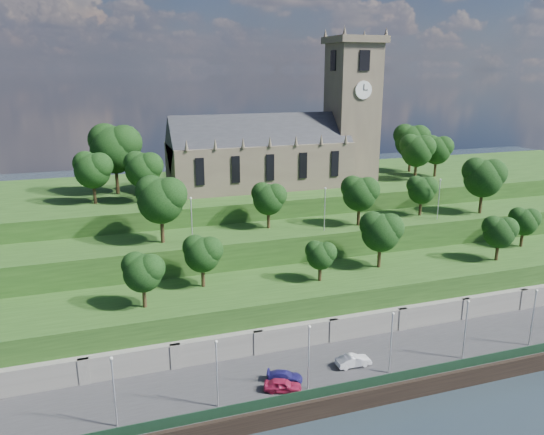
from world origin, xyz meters
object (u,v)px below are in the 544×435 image
object	(u,v)px
car_left	(283,385)
car_middle	(353,361)
car_right	(285,376)
church	(285,144)

from	to	relation	value
car_left	car_middle	xyz separation A→B (m)	(9.52, 2.15, -0.01)
car_right	car_middle	bearing A→B (deg)	-64.08
car_middle	car_right	xyz separation A→B (m)	(-8.64, -0.36, -0.11)
car_left	car_right	bearing A→B (deg)	-2.54
car_middle	church	bearing A→B (deg)	-7.99
car_left	car_middle	world-z (taller)	car_left
church	car_right	world-z (taller)	church
church	car_right	bearing A→B (deg)	-109.58
church	car_middle	bearing A→B (deg)	-98.39
car_left	car_middle	bearing A→B (deg)	-53.68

